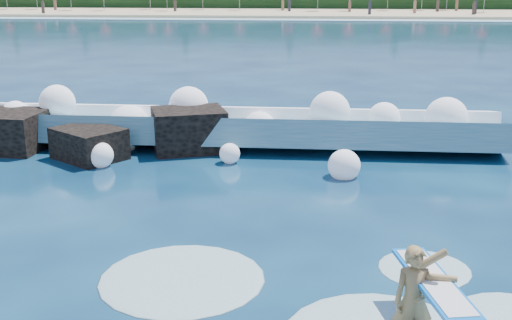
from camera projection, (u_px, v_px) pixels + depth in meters
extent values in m
plane|color=#071F3E|center=(172.00, 244.00, 12.70)|extent=(200.00, 200.00, 0.00)
cube|color=tan|center=(294.00, 13.00, 87.30)|extent=(140.00, 20.00, 0.40)
cube|color=silver|center=(291.00, 19.00, 76.82)|extent=(140.00, 5.00, 0.08)
cube|color=teal|center=(222.00, 133.00, 19.89)|extent=(16.91, 2.57, 1.41)
cube|color=white|center=(225.00, 114.00, 20.54)|extent=(16.91, 1.19, 0.66)
cube|color=black|center=(2.00, 134.00, 19.52)|extent=(2.66, 2.07, 1.37)
cube|color=black|center=(89.00, 146.00, 18.53)|extent=(2.41, 2.32, 1.06)
cube|color=black|center=(189.00, 133.00, 19.41)|extent=(2.55, 2.29, 1.48)
imported|color=olive|center=(413.00, 301.00, 9.35)|extent=(0.66, 0.48, 1.69)
cube|color=blue|center=(434.00, 282.00, 9.29)|extent=(0.97, 2.36, 0.06)
cube|color=white|center=(434.00, 281.00, 9.29)|extent=(0.83, 2.16, 0.06)
sphere|color=white|center=(16.00, 115.00, 20.39)|extent=(0.92, 0.92, 0.92)
sphere|color=white|center=(57.00, 103.00, 20.24)|extent=(1.12, 1.12, 1.12)
sphere|color=white|center=(129.00, 125.00, 19.92)|extent=(1.26, 1.26, 1.26)
sphere|color=white|center=(189.00, 106.00, 20.38)|extent=(1.27, 1.27, 1.27)
sphere|color=white|center=(259.00, 128.00, 19.81)|extent=(1.05, 1.05, 1.05)
sphere|color=white|center=(330.00, 111.00, 19.38)|extent=(1.23, 1.23, 1.23)
sphere|color=white|center=(384.00, 118.00, 19.67)|extent=(1.00, 1.00, 1.00)
sphere|color=white|center=(446.00, 118.00, 19.27)|extent=(1.29, 1.29, 1.29)
sphere|color=white|center=(100.00, 155.00, 17.80)|extent=(0.73, 0.73, 0.73)
sphere|color=white|center=(230.00, 153.00, 18.11)|extent=(0.59, 0.59, 0.59)
sphere|color=white|center=(344.00, 166.00, 16.86)|extent=(0.86, 0.86, 0.86)
ellipsoid|color=silver|center=(182.00, 279.00, 11.25)|extent=(2.93, 2.93, 0.15)
ellipsoid|color=silver|center=(424.00, 269.00, 11.63)|extent=(1.67, 1.67, 0.08)
cube|color=#3F332D|center=(179.00, 6.00, 87.43)|extent=(0.35, 0.22, 1.36)
cube|color=#8C664C|center=(25.00, 6.00, 85.32)|extent=(0.35, 0.22, 1.48)
cube|color=#262633|center=(22.00, 4.00, 92.89)|extent=(0.35, 0.22, 1.36)
cube|color=#3F332D|center=(159.00, 6.00, 85.47)|extent=(0.35, 0.22, 1.58)
cube|color=#8C664C|center=(70.00, 11.00, 80.50)|extent=(0.35, 0.22, 1.41)
cube|color=#3F332D|center=(222.00, 11.00, 79.19)|extent=(0.35, 0.22, 1.59)
cube|color=brown|center=(294.00, 9.00, 80.25)|extent=(0.35, 0.22, 1.40)
cube|color=#3F332D|center=(454.00, 6.00, 88.19)|extent=(0.35, 0.22, 1.37)
cube|color=brown|center=(81.00, 5.00, 89.48)|extent=(0.35, 0.22, 1.46)
cube|color=#3F332D|center=(101.00, 4.00, 91.18)|extent=(0.35, 0.22, 1.53)
cube|color=brown|center=(485.00, 6.00, 84.92)|extent=(0.35, 0.22, 1.53)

